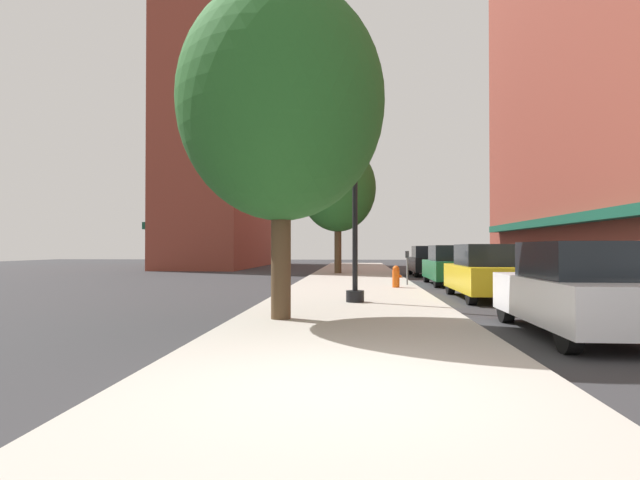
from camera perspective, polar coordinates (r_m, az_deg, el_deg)
The scene contains 12 objects.
ground_plane at distance 23.78m, azimuth 13.56°, elevation -4.59°, with size 90.00×90.00×0.00m, color #2D2D30.
sidewalk_slab at distance 24.46m, azimuth 3.86°, elevation -4.37°, with size 4.80×50.00×0.12m, color #A8A399.
building_far_background at distance 44.64m, azimuth -10.51°, elevation 9.90°, with size 6.80×18.00×19.82m.
lamppost at distance 13.80m, azimuth 3.88°, elevation 6.00°, with size 0.48×0.48×5.90m.
fire_hydrant at distance 18.93m, azimuth 8.39°, elevation -3.99°, with size 0.33×0.26×0.79m.
parking_meter_near at distance 20.28m, azimuth 9.59°, elevation -2.57°, with size 0.14×0.09×1.31m.
tree_near at distance 10.87m, azimuth -4.31°, elevation 14.84°, with size 4.19×4.19×6.80m.
tree_mid at distance 29.51m, azimuth 1.99°, elevation 5.71°, with size 4.31×4.31×7.31m.
car_white at distance 10.16m, azimuth 26.57°, elevation -4.97°, with size 1.80×4.30×1.66m.
car_yellow at distance 16.33m, azimuth 17.87°, elevation -3.44°, with size 1.80×4.30×1.66m.
car_green at distance 22.25m, azimuth 14.19°, elevation -2.76°, with size 1.80×4.30×1.66m.
car_black at distance 29.20m, azimuth 11.79°, elevation -2.32°, with size 1.80×4.30×1.66m.
Camera 1 is at (0.15, -5.41, 1.55)m, focal length 29.00 mm.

